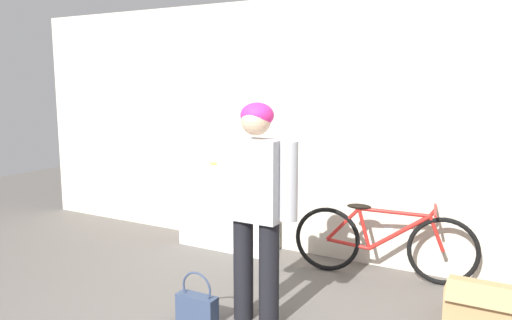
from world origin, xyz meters
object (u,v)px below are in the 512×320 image
(banana, at_px, (222,164))
(cardboard_box, at_px, (483,303))
(handbag, at_px, (197,306))
(bicycle, at_px, (383,242))
(person, at_px, (256,196))

(banana, relative_size, cardboard_box, 0.66)
(handbag, relative_size, cardboard_box, 0.76)
(bicycle, relative_size, cardboard_box, 3.12)
(bicycle, height_order, handbag, bicycle)
(person, xyz_separation_m, handbag, (-0.37, -0.23, -0.83))
(cardboard_box, bearing_deg, bicycle, 152.64)
(handbag, height_order, cardboard_box, handbag)
(handbag, bearing_deg, person, 31.46)
(bicycle, height_order, cardboard_box, bicycle)
(person, height_order, handbag, person)
(bicycle, xyz_separation_m, cardboard_box, (0.88, -0.46, -0.20))
(cardboard_box, bearing_deg, person, -150.27)
(person, distance_m, cardboard_box, 1.89)
(banana, height_order, cardboard_box, banana)
(person, distance_m, banana, 1.84)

